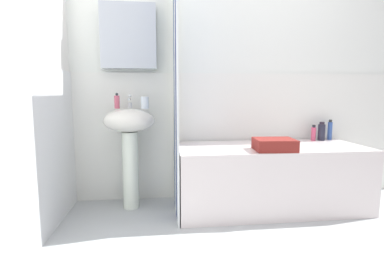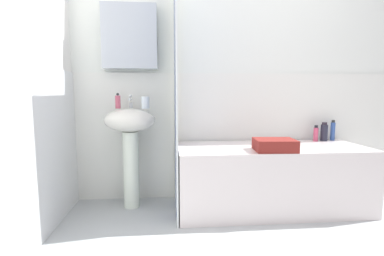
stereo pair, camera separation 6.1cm
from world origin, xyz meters
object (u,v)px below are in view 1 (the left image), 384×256
at_px(toothbrush_cup, 145,103).
at_px(conditioner_bottle, 330,130).
at_px(bathtub, 269,177).
at_px(shampoo_bottle, 321,132).
at_px(soap_dispenser, 117,102).
at_px(body_wash_bottle, 313,133).
at_px(towel_folded, 274,145).
at_px(sink, 130,136).

distance_m(toothbrush_cup, conditioner_bottle, 1.82).
height_order(bathtub, shampoo_bottle, shampoo_bottle).
height_order(soap_dispenser, bathtub, soap_dispenser).
xyz_separation_m(soap_dispenser, conditioner_bottle, (2.04, 0.07, -0.29)).
height_order(soap_dispenser, body_wash_bottle, soap_dispenser).
height_order(shampoo_bottle, body_wash_bottle, shampoo_bottle).
height_order(conditioner_bottle, shampoo_bottle, conditioner_bottle).
xyz_separation_m(body_wash_bottle, towel_folded, (-0.57, -0.42, -0.02)).
xyz_separation_m(sink, towel_folded, (1.17, -0.32, -0.04)).
bearing_deg(soap_dispenser, body_wash_bottle, 1.08).
distance_m(body_wash_bottle, towel_folded, 0.70).
distance_m(sink, soap_dispenser, 0.32).
distance_m(toothbrush_cup, bathtub, 1.28).
xyz_separation_m(bathtub, body_wash_bottle, (0.52, 0.23, 0.35)).
bearing_deg(body_wash_bottle, bathtub, -156.63).
bearing_deg(towel_folded, soap_dispenser, 163.42).
height_order(toothbrush_cup, conditioner_bottle, toothbrush_cup).
height_order(sink, shampoo_bottle, sink).
height_order(toothbrush_cup, shampoo_bottle, toothbrush_cup).
bearing_deg(body_wash_bottle, towel_folded, -143.76).
height_order(sink, bathtub, sink).
height_order(conditioner_bottle, body_wash_bottle, conditioner_bottle).
xyz_separation_m(conditioner_bottle, body_wash_bottle, (-0.19, -0.03, -0.02)).
xyz_separation_m(toothbrush_cup, shampoo_bottle, (1.69, 0.07, -0.29)).
bearing_deg(soap_dispenser, bathtub, -8.18).
bearing_deg(bathtub, soap_dispenser, 171.82).
xyz_separation_m(toothbrush_cup, towel_folded, (1.04, -0.35, -0.33)).
xyz_separation_m(soap_dispenser, shampoo_bottle, (1.93, 0.04, -0.30)).
relative_size(bathtub, shampoo_bottle, 9.00).
relative_size(soap_dispenser, bathtub, 0.08).
height_order(bathtub, conditioner_bottle, conditioner_bottle).
distance_m(sink, towel_folded, 1.22).
height_order(toothbrush_cup, body_wash_bottle, toothbrush_cup).
relative_size(toothbrush_cup, towel_folded, 0.33).
xyz_separation_m(sink, shampoo_bottle, (1.83, 0.10, -0.00)).
bearing_deg(sink, soap_dispenser, 151.18).
height_order(soap_dispenser, shampoo_bottle, soap_dispenser).
relative_size(shampoo_bottle, towel_folded, 0.57).
xyz_separation_m(toothbrush_cup, bathtub, (1.08, -0.16, -0.65)).
relative_size(conditioner_bottle, body_wash_bottle, 1.30).
bearing_deg(towel_folded, shampoo_bottle, 32.80).
distance_m(bathtub, conditioner_bottle, 0.84).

